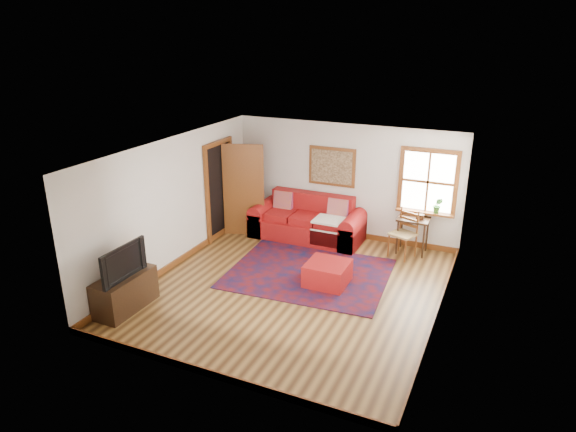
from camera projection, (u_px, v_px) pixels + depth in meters
The scene contains 13 objects.
ground at pixel (294, 288), 9.16m from camera, with size 5.50×5.50×0.00m, color #482C13.
room_envelope at pixel (294, 200), 8.60m from camera, with size 5.04×5.54×2.52m.
window at pixel (429, 189), 10.33m from camera, with size 1.18×0.20×1.38m.
doorway at pixel (234, 189), 11.17m from camera, with size 0.89×1.08×2.14m.
framed_artwork at pixel (332, 167), 11.06m from camera, with size 1.05×0.07×0.85m.
persian_rug at pixel (309, 273), 9.69m from camera, with size 2.92×2.34×0.02m, color #590C0E.
red_leather_sofa at pixel (308, 224), 11.26m from camera, with size 2.43×1.00×0.95m.
red_ottoman at pixel (327, 273), 9.23m from camera, with size 0.73×0.73×0.42m, color maroon.
side_table at pixel (413, 224), 10.39m from camera, with size 0.63×0.47×0.75m.
ladder_back_chair at pixel (405, 231), 10.28m from camera, with size 0.58×0.57×0.98m.
media_cabinet at pixel (125, 292), 8.39m from camera, with size 0.49×1.10×0.60m, color #331E11.
television at pixel (119, 261), 8.13m from camera, with size 0.98×0.13×0.57m, color black.
candle_hurricane at pixel (142, 261), 8.60m from camera, with size 0.12×0.12×0.18m.
Camera 1 is at (3.26, -7.47, 4.38)m, focal length 32.00 mm.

